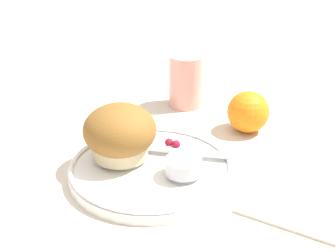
{
  "coord_description": "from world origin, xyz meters",
  "views": [
    {
      "loc": [
        0.33,
        -0.5,
        0.36
      ],
      "look_at": [
        0.02,
        0.02,
        0.06
      ],
      "focal_mm": 50.0,
      "sensor_mm": 36.0,
      "label": 1
    }
  ],
  "objects_px": {
    "butter_knife": "(178,150)",
    "orange_fruit": "(248,112)",
    "muffin": "(120,133)",
    "juice_glass": "(186,81)"
  },
  "relations": [
    {
      "from": "muffin",
      "to": "orange_fruit",
      "type": "xyz_separation_m",
      "value": [
        0.11,
        0.2,
        -0.02
      ]
    },
    {
      "from": "butter_knife",
      "to": "orange_fruit",
      "type": "height_order",
      "value": "orange_fruit"
    },
    {
      "from": "muffin",
      "to": "butter_knife",
      "type": "height_order",
      "value": "muffin"
    },
    {
      "from": "muffin",
      "to": "butter_knife",
      "type": "bearing_deg",
      "value": 38.9
    },
    {
      "from": "butter_knife",
      "to": "juice_glass",
      "type": "relative_size",
      "value": 1.7
    },
    {
      "from": "orange_fruit",
      "to": "juice_glass",
      "type": "relative_size",
      "value": 0.71
    },
    {
      "from": "butter_knife",
      "to": "orange_fruit",
      "type": "xyz_separation_m",
      "value": [
        0.05,
        0.15,
        0.01
      ]
    },
    {
      "from": "muffin",
      "to": "juice_glass",
      "type": "bearing_deg",
      "value": 96.36
    },
    {
      "from": "muffin",
      "to": "butter_knife",
      "type": "xyz_separation_m",
      "value": [
        0.06,
        0.05,
        -0.03
      ]
    },
    {
      "from": "butter_knife",
      "to": "orange_fruit",
      "type": "distance_m",
      "value": 0.16
    }
  ]
}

